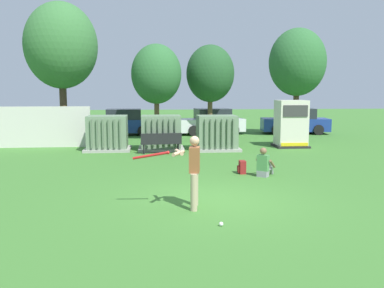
% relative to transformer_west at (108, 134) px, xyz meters
% --- Properties ---
extents(ground_plane, '(96.00, 96.00, 0.00)m').
position_rel_transformer_west_xyz_m(ground_plane, '(3.63, -9.15, -0.79)').
color(ground_plane, '#3D752D').
extents(fence_panel, '(4.80, 0.12, 2.00)m').
position_rel_transformer_west_xyz_m(fence_panel, '(-3.37, 1.35, 0.21)').
color(fence_panel, beige).
rests_on(fence_panel, ground).
extents(transformer_west, '(2.10, 1.70, 1.62)m').
position_rel_transformer_west_xyz_m(transformer_west, '(0.00, 0.00, 0.00)').
color(transformer_west, '#9E9B93').
rests_on(transformer_west, ground).
extents(transformer_mid_west, '(2.10, 1.70, 1.62)m').
position_rel_transformer_west_xyz_m(transformer_mid_west, '(2.48, -0.08, 0.00)').
color(transformer_mid_west, '#9E9B93').
rests_on(transformer_mid_west, ground).
extents(transformer_mid_east, '(2.10, 1.70, 1.62)m').
position_rel_transformer_west_xyz_m(transformer_mid_east, '(5.07, -0.35, 0.00)').
color(transformer_mid_east, '#9E9B93').
rests_on(transformer_mid_east, ground).
extents(generator_enclosure, '(1.60, 1.40, 2.30)m').
position_rel_transformer_west_xyz_m(generator_enclosure, '(8.87, 0.34, 0.35)').
color(generator_enclosure, '#262626').
rests_on(generator_enclosure, ground).
extents(park_bench, '(1.83, 0.54, 0.92)m').
position_rel_transformer_west_xyz_m(park_bench, '(2.46, -1.23, -0.25)').
color(park_bench, black).
rests_on(park_bench, ground).
extents(batter, '(1.62, 0.74, 1.74)m').
position_rel_transformer_west_xyz_m(batter, '(3.02, -9.80, 0.19)').
color(batter, tan).
rests_on(batter, ground).
extents(sports_ball, '(0.09, 0.09, 0.09)m').
position_rel_transformer_west_xyz_m(sports_ball, '(3.50, -11.19, -0.74)').
color(sports_ball, white).
rests_on(sports_ball, ground).
extents(seated_spectator, '(0.70, 0.77, 0.96)m').
position_rel_transformer_west_xyz_m(seated_spectator, '(5.72, -6.37, -0.41)').
color(seated_spectator, gray).
rests_on(seated_spectator, ground).
extents(backpack, '(0.26, 0.32, 0.44)m').
position_rel_transformer_west_xyz_m(backpack, '(5.09, -5.89, -0.57)').
color(backpack, maroon).
rests_on(backpack, ground).
extents(tree_left, '(3.95, 3.95, 7.55)m').
position_rel_transformer_west_xyz_m(tree_left, '(-2.86, 4.35, 4.39)').
color(tree_left, '#4C3828').
rests_on(tree_left, ground).
extents(tree_center_left, '(2.79, 2.79, 5.33)m').
position_rel_transformer_west_xyz_m(tree_center_left, '(2.33, 4.00, 2.87)').
color(tree_center_left, brown).
rests_on(tree_center_left, ground).
extents(tree_center_right, '(2.85, 2.85, 5.45)m').
position_rel_transformer_west_xyz_m(tree_center_right, '(5.54, 5.34, 2.95)').
color(tree_center_right, brown).
rests_on(tree_center_right, ground).
extents(tree_right, '(3.36, 3.36, 6.42)m').
position_rel_transformer_west_xyz_m(tree_right, '(10.70, 4.90, 3.62)').
color(tree_right, '#4C3828').
rests_on(tree_right, ground).
extents(parked_car_leftmost, '(4.25, 2.02, 1.62)m').
position_rel_transformer_west_xyz_m(parked_car_leftmost, '(0.19, 6.66, -0.04)').
color(parked_car_leftmost, navy).
rests_on(parked_car_leftmost, ground).
extents(parked_car_left_of_center, '(4.40, 2.36, 1.62)m').
position_rel_transformer_west_xyz_m(parked_car_left_of_center, '(5.76, 6.59, -0.04)').
color(parked_car_left_of_center, silver).
rests_on(parked_car_left_of_center, ground).
extents(parked_car_right_of_center, '(4.37, 2.29, 1.62)m').
position_rel_transformer_west_xyz_m(parked_car_right_of_center, '(11.23, 6.42, -0.04)').
color(parked_car_right_of_center, navy).
rests_on(parked_car_right_of_center, ground).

